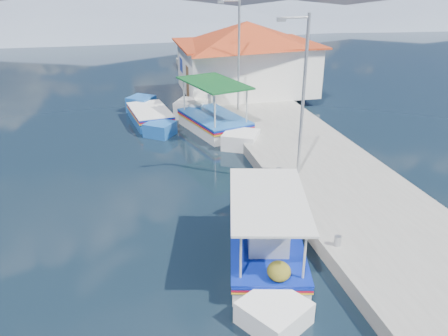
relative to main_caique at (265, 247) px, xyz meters
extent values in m
plane|color=black|center=(-1.75, 2.53, -0.45)|extent=(160.00, 160.00, 0.00)
cube|color=gray|center=(4.15, 8.53, -0.20)|extent=(5.00, 44.00, 0.50)
cylinder|color=#A5A8AD|center=(2.05, -0.47, 0.20)|extent=(0.20, 0.20, 0.30)
cylinder|color=#A5A8AD|center=(2.05, 4.53, 0.20)|extent=(0.20, 0.20, 0.30)
cylinder|color=#A5A8AD|center=(2.05, 10.53, 0.20)|extent=(0.20, 0.20, 0.30)
cylinder|color=#A5A8AD|center=(2.05, 16.53, 0.20)|extent=(0.20, 0.20, 0.30)
cube|color=white|center=(0.02, -0.07, -0.25)|extent=(2.88, 4.28, 0.86)
cube|color=white|center=(-0.61, 2.45, -0.14)|extent=(1.96, 1.96, 0.95)
cube|color=white|center=(0.63, -2.51, -0.25)|extent=(1.91, 1.91, 0.81)
cube|color=navy|center=(0.02, -0.07, 0.15)|extent=(2.96, 4.41, 0.05)
cube|color=#A60E27|center=(0.02, -0.07, 0.07)|extent=(2.96, 4.41, 0.05)
cube|color=yellow|center=(0.02, -0.07, 0.01)|extent=(2.96, 4.41, 0.04)
cube|color=navy|center=(0.02, -0.07, 0.21)|extent=(2.97, 4.38, 0.05)
cube|color=brown|center=(0.02, -0.07, 0.18)|extent=(2.70, 4.17, 0.05)
cube|color=white|center=(0.08, -0.33, 0.68)|extent=(1.34, 1.40, 0.99)
cube|color=silver|center=(0.08, -0.33, 1.19)|extent=(1.46, 1.51, 0.05)
cylinder|color=beige|center=(-1.15, 1.33, 0.90)|extent=(0.06, 0.06, 1.44)
cylinder|color=beige|center=(0.39, 1.72, 0.90)|extent=(0.06, 0.06, 1.44)
cylinder|color=beige|center=(-0.36, -1.86, 0.90)|extent=(0.06, 0.06, 1.44)
cylinder|color=beige|center=(1.19, -1.47, 0.90)|extent=(0.06, 0.06, 1.44)
cube|color=silver|center=(0.02, -0.07, 1.63)|extent=(2.97, 4.31, 0.06)
ellipsoid|color=#4E4E14|center=(-0.64, 1.07, 0.44)|extent=(0.69, 0.75, 0.51)
ellipsoid|color=#4E4E14|center=(-0.14, 1.66, 0.40)|extent=(0.58, 0.64, 0.43)
ellipsoid|color=#4E4E14|center=(0.59, -1.60, 0.41)|extent=(0.61, 0.68, 0.46)
sphere|color=red|center=(0.76, 0.67, 0.86)|extent=(0.36, 0.36, 0.36)
cube|color=white|center=(1.03, 11.60, -0.20)|extent=(3.29, 4.62, 1.06)
cube|color=white|center=(1.79, 14.29, -0.07)|extent=(2.19, 2.19, 1.18)
cube|color=white|center=(0.29, 8.99, -0.20)|extent=(2.13, 2.13, 1.01)
cube|color=navy|center=(1.03, 11.60, 0.29)|extent=(3.39, 4.75, 0.07)
cube|color=#A60E27|center=(1.03, 11.60, 0.20)|extent=(3.39, 4.75, 0.06)
cube|color=yellow|center=(1.03, 11.60, 0.12)|extent=(3.39, 4.75, 0.04)
cube|color=#1B56A5|center=(1.03, 11.60, 0.37)|extent=(3.40, 4.72, 0.06)
cube|color=brown|center=(1.03, 11.60, 0.33)|extent=(3.09, 4.49, 0.06)
cylinder|color=beige|center=(0.64, 13.53, 1.23)|extent=(0.08, 0.08, 1.79)
cylinder|color=beige|center=(2.36, 13.04, 1.23)|extent=(0.08, 0.08, 1.79)
cylinder|color=beige|center=(-0.31, 10.16, 1.23)|extent=(0.08, 0.08, 1.79)
cylinder|color=beige|center=(1.41, 9.67, 1.23)|extent=(0.08, 0.08, 1.79)
cube|color=#0E481E|center=(1.03, 11.60, 2.12)|extent=(3.39, 4.65, 0.08)
cube|color=#1B56A5|center=(-2.13, 13.82, -0.22)|extent=(2.32, 3.74, 0.98)
cube|color=#1B56A5|center=(-1.81, 16.15, -0.10)|extent=(1.88, 1.88, 1.09)
cube|color=#1B56A5|center=(-2.44, 11.55, -0.22)|extent=(1.82, 1.82, 0.93)
cube|color=navy|center=(-2.13, 13.82, 0.23)|extent=(2.39, 3.86, 0.06)
cube|color=#A60E27|center=(-2.13, 13.82, 0.15)|extent=(2.39, 3.86, 0.05)
cube|color=yellow|center=(-2.13, 13.82, 0.08)|extent=(2.39, 3.86, 0.04)
cube|color=white|center=(-2.13, 13.82, 0.30)|extent=(2.40, 3.82, 0.05)
cube|color=brown|center=(-2.13, 13.82, 0.27)|extent=(2.16, 3.65, 0.05)
cube|color=silver|center=(4.45, 17.53, 1.55)|extent=(8.00, 6.00, 3.00)
cube|color=#A53516|center=(4.45, 17.53, 3.10)|extent=(8.64, 6.48, 0.10)
pyramid|color=#A53516|center=(4.45, 17.53, 3.75)|extent=(10.49, 10.49, 1.40)
cube|color=brown|center=(0.47, 16.53, 1.05)|extent=(0.06, 1.00, 2.00)
cube|color=navy|center=(0.47, 19.03, 1.65)|extent=(0.06, 1.20, 0.90)
cylinder|color=#A5A8AD|center=(2.85, 4.53, 3.05)|extent=(0.12, 0.12, 6.00)
cylinder|color=#A5A8AD|center=(2.35, 4.53, 5.90)|extent=(1.00, 0.08, 0.08)
cube|color=#A5A8AD|center=(1.85, 4.53, 5.85)|extent=(0.30, 0.14, 0.14)
cylinder|color=#A5A8AD|center=(2.85, 13.53, 3.05)|extent=(0.12, 0.12, 6.00)
cylinder|color=#A5A8AD|center=(2.35, 13.53, 5.90)|extent=(1.00, 0.08, 0.08)
cube|color=#A5A8AD|center=(1.85, 13.53, 5.85)|extent=(0.30, 0.14, 0.14)
cone|color=slate|center=(-6.75, 58.53, 2.00)|extent=(96.00, 96.00, 5.50)
cone|color=slate|center=(23.25, 58.53, 1.15)|extent=(76.80, 76.80, 3.80)
cone|color=slate|center=(48.25, 58.53, 1.35)|extent=(89.60, 89.60, 4.20)
camera|label=1|loc=(-3.73, -10.42, 7.41)|focal=36.01mm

